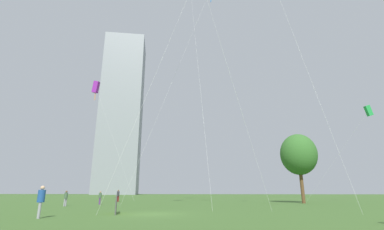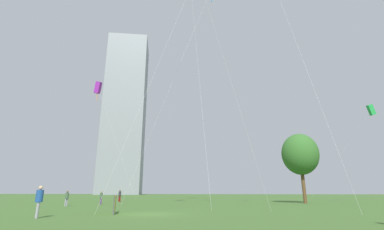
{
  "view_description": "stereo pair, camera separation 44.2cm",
  "coord_description": "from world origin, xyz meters",
  "px_view_note": "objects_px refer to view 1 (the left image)",
  "views": [
    {
      "loc": [
        4.52,
        -19.45,
        1.53
      ],
      "look_at": [
        1.98,
        9.5,
        9.87
      ],
      "focal_mm": 24.93,
      "sensor_mm": 36.0,
      "label": 1
    },
    {
      "loc": [
        4.96,
        -19.41,
        1.53
      ],
      "look_at": [
        1.98,
        9.5,
        9.87
      ],
      "focal_mm": 24.93,
      "sensor_mm": 36.0,
      "label": 2
    }
  ],
  "objects_px": {
    "kite_flying_1": "(96,87)",
    "kite_flying_5": "(368,111)",
    "person_standing_3": "(66,197)",
    "person_standing_1": "(100,197)",
    "event_banner": "(116,204)",
    "person_standing_0": "(41,199)",
    "park_tree_0": "(299,154)",
    "distant_highrise_0": "(122,113)",
    "person_standing_2": "(118,195)"
  },
  "relations": [
    {
      "from": "person_standing_2",
      "to": "person_standing_3",
      "type": "height_order",
      "value": "person_standing_2"
    },
    {
      "from": "person_standing_0",
      "to": "person_standing_3",
      "type": "distance_m",
      "value": 13.97
    },
    {
      "from": "kite_flying_1",
      "to": "event_banner",
      "type": "distance_m",
      "value": 39.06
    },
    {
      "from": "person_standing_1",
      "to": "park_tree_0",
      "type": "bearing_deg",
      "value": -120.77
    },
    {
      "from": "person_standing_2",
      "to": "event_banner",
      "type": "height_order",
      "value": "person_standing_2"
    },
    {
      "from": "park_tree_0",
      "to": "person_standing_1",
      "type": "bearing_deg",
      "value": -167.66
    },
    {
      "from": "kite_flying_1",
      "to": "park_tree_0",
      "type": "bearing_deg",
      "value": -15.21
    },
    {
      "from": "kite_flying_1",
      "to": "park_tree_0",
      "type": "distance_m",
      "value": 39.56
    },
    {
      "from": "person_standing_1",
      "to": "distant_highrise_0",
      "type": "distance_m",
      "value": 116.64
    },
    {
      "from": "person_standing_3",
      "to": "distant_highrise_0",
      "type": "bearing_deg",
      "value": 53.42
    },
    {
      "from": "person_standing_1",
      "to": "park_tree_0",
      "type": "height_order",
      "value": "park_tree_0"
    },
    {
      "from": "park_tree_0",
      "to": "kite_flying_1",
      "type": "bearing_deg",
      "value": 164.79
    },
    {
      "from": "person_standing_1",
      "to": "event_banner",
      "type": "height_order",
      "value": "person_standing_1"
    },
    {
      "from": "park_tree_0",
      "to": "distant_highrise_0",
      "type": "distance_m",
      "value": 120.71
    },
    {
      "from": "person_standing_3",
      "to": "kite_flying_1",
      "type": "height_order",
      "value": "kite_flying_1"
    },
    {
      "from": "kite_flying_1",
      "to": "kite_flying_5",
      "type": "xyz_separation_m",
      "value": [
        47.18,
        -6.79,
        -8.29
      ]
    },
    {
      "from": "event_banner",
      "to": "kite_flying_1",
      "type": "bearing_deg",
      "value": 120.03
    },
    {
      "from": "person_standing_1",
      "to": "kite_flying_5",
      "type": "bearing_deg",
      "value": -120.51
    },
    {
      "from": "person_standing_0",
      "to": "person_standing_2",
      "type": "relative_size",
      "value": 1.05
    },
    {
      "from": "person_standing_1",
      "to": "distant_highrise_0",
      "type": "relative_size",
      "value": 0.02
    },
    {
      "from": "park_tree_0",
      "to": "distant_highrise_0",
      "type": "xyz_separation_m",
      "value": [
        -61.96,
        97.06,
        36.21
      ]
    },
    {
      "from": "person_standing_3",
      "to": "person_standing_1",
      "type": "bearing_deg",
      "value": 10.85
    },
    {
      "from": "person_standing_0",
      "to": "person_standing_3",
      "type": "bearing_deg",
      "value": 170.91
    },
    {
      "from": "distant_highrise_0",
      "to": "event_banner",
      "type": "distance_m",
      "value": 130.71
    },
    {
      "from": "person_standing_0",
      "to": "kite_flying_5",
      "type": "height_order",
      "value": "kite_flying_5"
    },
    {
      "from": "kite_flying_5",
      "to": "event_banner",
      "type": "bearing_deg",
      "value": -144.73
    },
    {
      "from": "person_standing_2",
      "to": "park_tree_0",
      "type": "distance_m",
      "value": 27.58
    },
    {
      "from": "person_standing_2",
      "to": "park_tree_0",
      "type": "xyz_separation_m",
      "value": [
        26.8,
        -3.48,
        5.47
      ]
    },
    {
      "from": "person_standing_2",
      "to": "distant_highrise_0",
      "type": "distance_m",
      "value": 108.3
    },
    {
      "from": "person_standing_1",
      "to": "park_tree_0",
      "type": "distance_m",
      "value": 26.94
    },
    {
      "from": "person_standing_3",
      "to": "kite_flying_5",
      "type": "height_order",
      "value": "kite_flying_5"
    },
    {
      "from": "kite_flying_5",
      "to": "event_banner",
      "type": "xyz_separation_m",
      "value": [
        -30.71,
        -21.72,
        -12.72
      ]
    },
    {
      "from": "person_standing_0",
      "to": "distant_highrise_0",
      "type": "height_order",
      "value": "distant_highrise_0"
    },
    {
      "from": "person_standing_1",
      "to": "kite_flying_1",
      "type": "distance_m",
      "value": 27.47
    },
    {
      "from": "person_standing_2",
      "to": "person_standing_3",
      "type": "distance_m",
      "value": 13.4
    },
    {
      "from": "event_banner",
      "to": "person_standing_2",
      "type": "bearing_deg",
      "value": 109.73
    },
    {
      "from": "person_standing_0",
      "to": "park_tree_0",
      "type": "xyz_separation_m",
      "value": [
        22.04,
        22.66,
        5.42
      ]
    },
    {
      "from": "person_standing_1",
      "to": "kite_flying_5",
      "type": "xyz_separation_m",
      "value": [
        37.68,
        8.43,
        12.5
      ]
    },
    {
      "from": "kite_flying_1",
      "to": "kite_flying_5",
      "type": "height_order",
      "value": "kite_flying_1"
    },
    {
      "from": "person_standing_1",
      "to": "kite_flying_5",
      "type": "relative_size",
      "value": 0.11
    },
    {
      "from": "kite_flying_5",
      "to": "distant_highrise_0",
      "type": "height_order",
      "value": "distant_highrise_0"
    },
    {
      "from": "park_tree_0",
      "to": "event_banner",
      "type": "bearing_deg",
      "value": -134.77
    },
    {
      "from": "kite_flying_5",
      "to": "distant_highrise_0",
      "type": "relative_size",
      "value": 0.17
    },
    {
      "from": "person_standing_1",
      "to": "kite_flying_1",
      "type": "xyz_separation_m",
      "value": [
        -9.51,
        15.22,
        20.8
      ]
    },
    {
      "from": "person_standing_1",
      "to": "person_standing_2",
      "type": "relative_size",
      "value": 0.88
    },
    {
      "from": "kite_flying_5",
      "to": "park_tree_0",
      "type": "xyz_separation_m",
      "value": [
        -11.94,
        -2.79,
        -6.9
      ]
    },
    {
      "from": "person_standing_1",
      "to": "person_standing_0",
      "type": "bearing_deg",
      "value": 149.14
    },
    {
      "from": "person_standing_1",
      "to": "event_banner",
      "type": "relative_size",
      "value": 0.64
    },
    {
      "from": "person_standing_3",
      "to": "kite_flying_5",
      "type": "relative_size",
      "value": 0.11
    },
    {
      "from": "person_standing_3",
      "to": "kite_flying_1",
      "type": "xyz_separation_m",
      "value": [
        -7.54,
        19.47,
        20.76
      ]
    }
  ]
}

